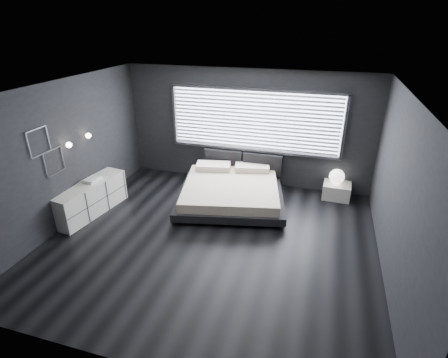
% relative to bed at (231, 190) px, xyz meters
% --- Properties ---
extents(room, '(6.04, 6.00, 2.80)m').
position_rel_bed_xyz_m(room, '(0.06, -1.59, 1.12)').
color(room, black).
rests_on(room, ground).
extents(window, '(4.14, 0.09, 1.52)m').
position_rel_bed_xyz_m(window, '(0.26, 1.10, 1.33)').
color(window, white).
rests_on(window, ground).
extents(headboard, '(1.96, 0.16, 0.52)m').
position_rel_bed_xyz_m(headboard, '(0.01, 1.05, 0.29)').
color(headboard, black).
rests_on(headboard, ground).
extents(sconce_near, '(0.18, 0.11, 0.11)m').
position_rel_bed_xyz_m(sconce_near, '(-2.82, -1.54, 1.32)').
color(sconce_near, silver).
rests_on(sconce_near, ground).
extents(sconce_far, '(0.18, 0.11, 0.11)m').
position_rel_bed_xyz_m(sconce_far, '(-2.82, -0.94, 1.32)').
color(sconce_far, silver).
rests_on(sconce_far, ground).
extents(wall_art_upper, '(0.01, 0.48, 0.48)m').
position_rel_bed_xyz_m(wall_art_upper, '(-2.92, -2.14, 1.57)').
color(wall_art_upper, '#47474C').
rests_on(wall_art_upper, ground).
extents(wall_art_lower, '(0.01, 0.48, 0.48)m').
position_rel_bed_xyz_m(wall_art_lower, '(-2.92, -1.89, 1.10)').
color(wall_art_lower, '#47474C').
rests_on(wall_art_lower, ground).
extents(bed, '(2.72, 2.64, 0.60)m').
position_rel_bed_xyz_m(bed, '(0.00, 0.00, 0.00)').
color(bed, black).
rests_on(bed, ground).
extents(nightstand, '(0.63, 0.53, 0.36)m').
position_rel_bed_xyz_m(nightstand, '(2.30, 0.87, -0.10)').
color(nightstand, silver).
rests_on(nightstand, ground).
extents(orb_lamp, '(0.34, 0.34, 0.34)m').
position_rel_bed_xyz_m(orb_lamp, '(2.27, 0.89, 0.25)').
color(orb_lamp, white).
rests_on(orb_lamp, nightstand).
extents(dresser, '(0.73, 1.78, 0.69)m').
position_rel_bed_xyz_m(dresser, '(-2.72, -1.34, 0.07)').
color(dresser, silver).
rests_on(dresser, ground).
extents(book_stack, '(0.32, 0.39, 0.07)m').
position_rel_bed_xyz_m(book_stack, '(-2.70, -1.21, 0.45)').
color(book_stack, silver).
rests_on(book_stack, dresser).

